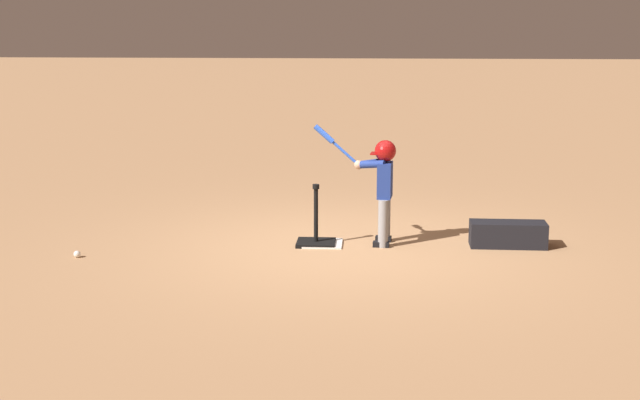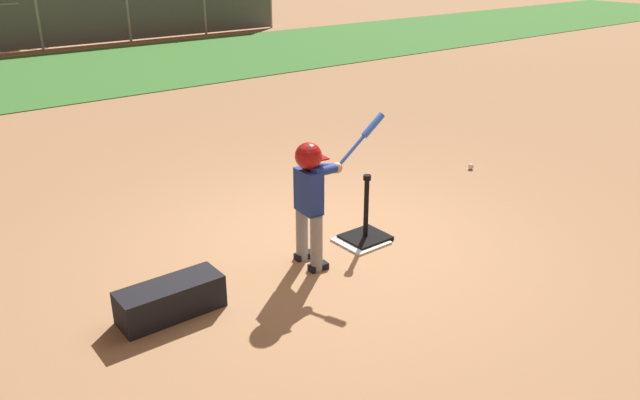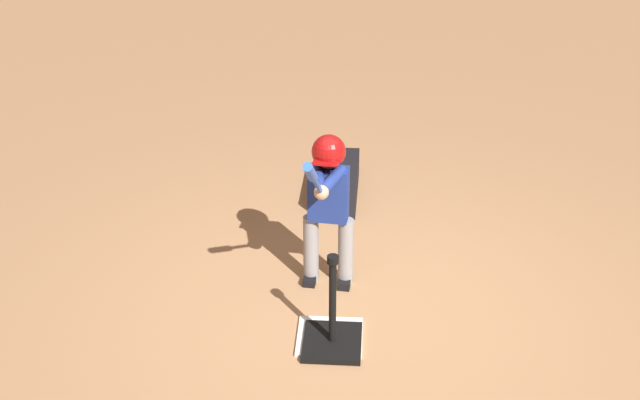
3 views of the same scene
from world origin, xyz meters
TOP-DOWN VIEW (x-y plane):
  - ground_plane at (0.00, 0.00)m, footprint 90.00×90.00m
  - home_plate at (0.26, -0.18)m, footprint 0.44×0.44m
  - batting_tee at (0.34, -0.16)m, footprint 0.43×0.39m
  - batter_child at (-0.40, -0.23)m, footprint 0.93×0.38m
  - equipment_bag at (-1.81, -0.22)m, footprint 0.84×0.33m

SIDE VIEW (x-z plane):
  - ground_plane at x=0.00m, z-range 0.00..0.00m
  - home_plate at x=0.26m, z-range 0.00..0.02m
  - batting_tee at x=0.34m, z-range -0.25..0.44m
  - equipment_bag at x=-1.81m, z-range 0.00..0.28m
  - batter_child at x=-0.40m, z-range 0.08..1.43m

